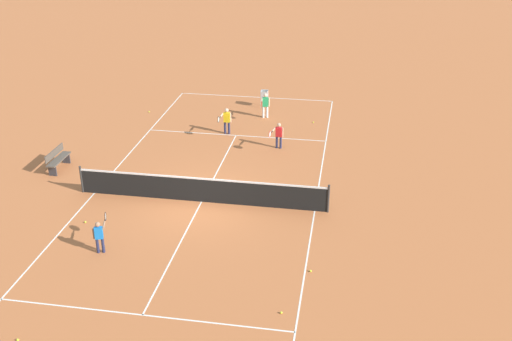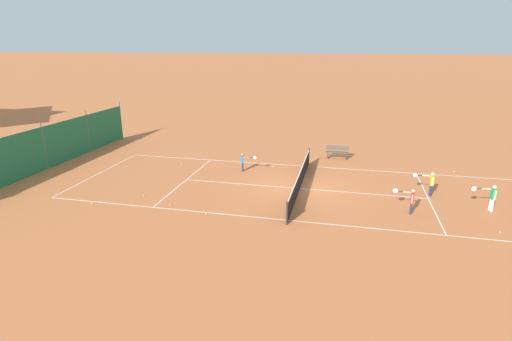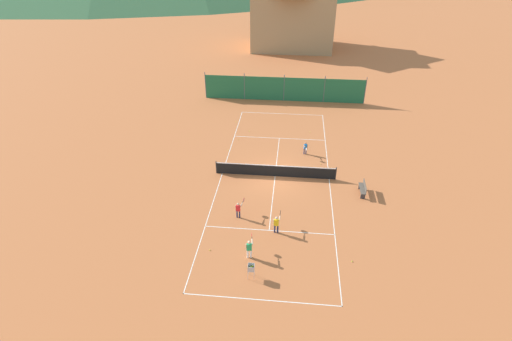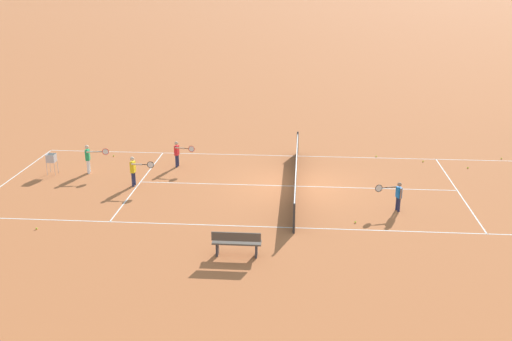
% 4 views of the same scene
% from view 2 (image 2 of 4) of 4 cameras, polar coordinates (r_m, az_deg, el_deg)
% --- Properties ---
extents(ground_plane, '(600.00, 600.00, 0.00)m').
position_cam_2_polar(ground_plane, '(21.29, 6.25, -2.57)').
color(ground_plane, '#BC6638').
extents(court_line_markings, '(8.25, 23.85, 0.01)m').
position_cam_2_polar(court_line_markings, '(21.29, 6.25, -2.56)').
color(court_line_markings, white).
rests_on(court_line_markings, ground).
extents(tennis_net, '(9.18, 0.08, 1.06)m').
position_cam_2_polar(tennis_net, '(21.12, 6.30, -1.29)').
color(tennis_net, '#2D2D2D').
rests_on(tennis_net, ground).
extents(windscreen_fence_far, '(17.28, 0.08, 2.90)m').
position_cam_2_polar(windscreen_fence_far, '(27.28, -27.99, 2.84)').
color(windscreen_fence_far, '#236B42').
rests_on(windscreen_fence_far, ground).
extents(player_far_baseline, '(0.51, 0.95, 1.16)m').
position_cam_2_polar(player_far_baseline, '(19.22, 21.26, -3.83)').
color(player_far_baseline, '#23284C').
rests_on(player_far_baseline, ground).
extents(player_far_service, '(0.36, 0.97, 1.09)m').
position_cam_2_polar(player_far_service, '(23.88, -1.79, 1.41)').
color(player_far_service, '#23284C').
rests_on(player_far_service, ground).
extents(player_near_baseline, '(0.42, 1.06, 1.24)m').
position_cam_2_polar(player_near_baseline, '(21.10, 30.63, -3.13)').
color(player_near_baseline, white).
rests_on(player_near_baseline, ground).
extents(player_near_service, '(0.43, 1.01, 1.23)m').
position_cam_2_polar(player_near_service, '(21.80, 23.68, -1.52)').
color(player_near_service, '#23284C').
rests_on(player_near_service, ground).
extents(tennis_ball_alley_right, '(0.07, 0.07, 0.07)m').
position_cam_2_polar(tennis_ball_alley_right, '(20.90, -15.72, -3.45)').
color(tennis_ball_alley_right, '#CCE033').
rests_on(tennis_ball_alley_right, ground).
extents(tennis_ball_far_corner, '(0.07, 0.07, 0.07)m').
position_cam_2_polar(tennis_ball_far_corner, '(19.47, -12.15, -4.75)').
color(tennis_ball_far_corner, '#CCE033').
rests_on(tennis_ball_far_corner, ground).
extents(tennis_ball_by_net_right, '(0.07, 0.07, 0.07)m').
position_cam_2_polar(tennis_ball_by_net_right, '(19.14, 31.50, -7.51)').
color(tennis_ball_by_net_right, '#CCE033').
rests_on(tennis_ball_by_net_right, ground).
extents(tennis_ball_near_corner, '(0.07, 0.07, 0.07)m').
position_cam_2_polar(tennis_ball_near_corner, '(25.83, -10.58, 0.97)').
color(tennis_ball_near_corner, '#CCE033').
rests_on(tennis_ball_near_corner, ground).
extents(tennis_ball_alley_left, '(0.07, 0.07, 0.07)m').
position_cam_2_polar(tennis_ball_alley_left, '(24.88, 2.42, 0.61)').
color(tennis_ball_alley_left, '#CCE033').
rests_on(tennis_ball_alley_left, ground).
extents(tennis_ball_service_box, '(0.07, 0.07, 0.07)m').
position_cam_2_polar(tennis_ball_service_box, '(18.20, -7.09, -6.09)').
color(tennis_ball_service_box, '#CCE033').
rests_on(tennis_ball_service_box, ground).
extents(tennis_ball_by_net_left, '(0.07, 0.07, 0.07)m').
position_cam_2_polar(tennis_ball_by_net_left, '(26.63, 26.46, -0.12)').
color(tennis_ball_by_net_left, '#CCE033').
rests_on(tennis_ball_by_net_left, ground).
extents(tennis_ball_mid_court, '(0.07, 0.07, 0.07)m').
position_cam_2_polar(tennis_ball_mid_court, '(20.68, -22.37, -4.38)').
color(tennis_ball_mid_court, '#CCE033').
rests_on(tennis_ball_mid_court, ground).
extents(courtside_bench, '(0.36, 1.50, 0.84)m').
position_cam_2_polar(courtside_bench, '(27.10, 11.52, 2.62)').
color(courtside_bench, '#51473D').
rests_on(courtside_bench, ground).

